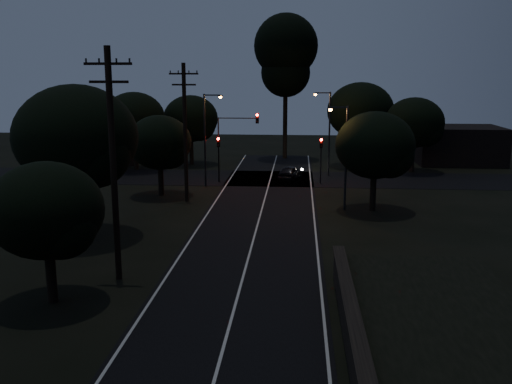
{
  "coord_description": "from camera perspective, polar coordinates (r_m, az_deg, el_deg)",
  "views": [
    {
      "loc": [
        2.63,
        -10.65,
        9.85
      ],
      "look_at": [
        0.0,
        24.0,
        2.5
      ],
      "focal_mm": 40.0,
      "sensor_mm": 36.0,
      "label": 1
    }
  ],
  "objects": [
    {
      "name": "tree_left_c",
      "position": [
        35.17,
        -17.23,
        5.01
      ],
      "size": [
        7.26,
        7.26,
        9.17
      ],
      "color": "black",
      "rests_on": "ground"
    },
    {
      "name": "utility_pole_far",
      "position": [
        43.73,
        -7.11,
        6.12
      ],
      "size": [
        2.2,
        0.3,
        10.5
      ],
      "color": "black",
      "rests_on": "ground"
    },
    {
      "name": "tree_far_nw",
      "position": [
        61.8,
        -6.38,
        7.19
      ],
      "size": [
        5.86,
        5.86,
        7.42
      ],
      "color": "black",
      "rests_on": "ground"
    },
    {
      "name": "building_left",
      "position": [
        67.04,
        -15.48,
        4.96
      ],
      "size": [
        10.0,
        8.0,
        4.4
      ],
      "primitive_type": "cube",
      "color": "black",
      "rests_on": "ground"
    },
    {
      "name": "signal_right",
      "position": [
        51.15,
        6.52,
        3.99
      ],
      "size": [
        0.28,
        0.35,
        4.1
      ],
      "color": "black",
      "rests_on": "ground"
    },
    {
      "name": "tree_left_d",
      "position": [
        46.21,
        -9.43,
        4.77
      ],
      "size": [
        5.12,
        5.12,
        6.49
      ],
      "color": "black",
      "rests_on": "ground"
    },
    {
      "name": "tall_pine",
      "position": [
        65.69,
        3.0,
        13.57
      ],
      "size": [
        7.15,
        7.15,
        16.26
      ],
      "color": "black",
      "rests_on": "ground"
    },
    {
      "name": "streetlight_b",
      "position": [
        54.96,
        7.16,
        6.41
      ],
      "size": [
        1.66,
        0.26,
        8.0
      ],
      "color": "black",
      "rests_on": "ground"
    },
    {
      "name": "road_surface",
      "position": [
        42.99,
        0.72,
        -1.29
      ],
      "size": [
        60.0,
        70.0,
        0.03
      ],
      "color": "black",
      "rests_on": "ground"
    },
    {
      "name": "building_right",
      "position": [
        66.44,
        19.52,
        4.47
      ],
      "size": [
        9.0,
        7.0,
        4.0
      ],
      "primitive_type": "cube",
      "color": "black",
      "rests_on": "ground"
    },
    {
      "name": "signal_mast",
      "position": [
        51.24,
        -1.91,
        5.76
      ],
      "size": [
        3.7,
        0.35,
        6.25
      ],
      "color": "black",
      "rests_on": "ground"
    },
    {
      "name": "tree_far_e",
      "position": [
        58.9,
        15.76,
        6.57
      ],
      "size": [
        5.83,
        5.83,
        7.4
      ],
      "color": "black",
      "rests_on": "ground"
    },
    {
      "name": "utility_pole_mid",
      "position": [
        27.37,
        -14.11,
        2.94
      ],
      "size": [
        2.2,
        0.3,
        11.0
      ],
      "color": "black",
      "rests_on": "ground"
    },
    {
      "name": "tree_left_b",
      "position": [
        25.53,
        -19.99,
        -2.01
      ],
      "size": [
        4.87,
        4.87,
        6.19
      ],
      "color": "black",
      "rests_on": "ground"
    },
    {
      "name": "tree_right_a",
      "position": [
        41.24,
        12.1,
        4.41
      ],
      "size": [
        5.62,
        5.62,
        7.14
      ],
      "color": "black",
      "rests_on": "ground"
    },
    {
      "name": "car",
      "position": [
        53.33,
        3.46,
        1.98
      ],
      "size": [
        2.55,
        4.06,
        1.29
      ],
      "primitive_type": "imported",
      "rotation": [
        0.0,
        0.0,
        2.85
      ],
      "color": "black",
      "rests_on": "ground"
    },
    {
      "name": "tree_far_ne",
      "position": [
        61.01,
        10.66,
        7.84
      ],
      "size": [
        6.96,
        6.96,
        8.81
      ],
      "color": "black",
      "rests_on": "ground"
    },
    {
      "name": "streetlight_c",
      "position": [
        41.14,
        8.78,
        4.12
      ],
      "size": [
        1.46,
        0.26,
        7.5
      ],
      "color": "black",
      "rests_on": "ground"
    },
    {
      "name": "tree_far_w",
      "position": [
        59.04,
        -11.91,
        7.1
      ],
      "size": [
        6.19,
        6.19,
        7.89
      ],
      "color": "black",
      "rests_on": "ground"
    },
    {
      "name": "signal_left",
      "position": [
        51.62,
        -3.76,
        4.11
      ],
      "size": [
        0.28,
        0.35,
        4.1
      ],
      "color": "black",
      "rests_on": "ground"
    },
    {
      "name": "streetlight_a",
      "position": [
        49.56,
        -4.93,
        5.86
      ],
      "size": [
        1.66,
        0.26,
        8.0
      ],
      "color": "black",
      "rests_on": "ground"
    }
  ]
}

